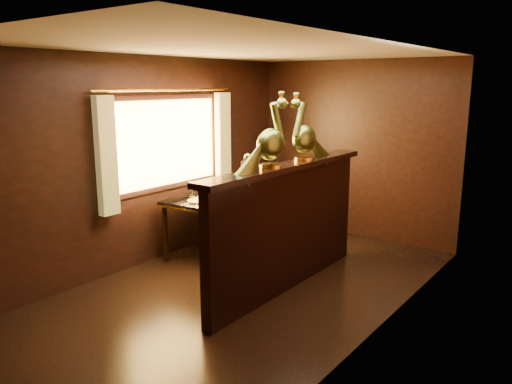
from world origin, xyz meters
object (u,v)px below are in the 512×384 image
at_px(dining_table, 214,201).
at_px(chair_left, 259,228).
at_px(chair_right, 254,207).
at_px(peacock_left, 271,130).
at_px(peacock_right, 305,127).

relative_size(dining_table, chair_left, 1.10).
xyz_separation_m(chair_left, chair_right, (-0.41, 0.46, 0.09)).
bearing_deg(peacock_left, dining_table, 152.97).
relative_size(dining_table, peacock_left, 1.85).
distance_m(chair_right, peacock_right, 1.22).
distance_m(peacock_left, peacock_right, 0.63).
bearing_deg(dining_table, chair_right, -7.74).
xyz_separation_m(chair_right, peacock_right, (0.70, -0.04, 0.99)).
distance_m(dining_table, peacock_right, 1.72).
bearing_deg(chair_right, peacock_left, -37.99).
bearing_deg(dining_table, peacock_right, -7.88).
relative_size(peacock_left, peacock_right, 1.02).
bearing_deg(chair_right, dining_table, -177.58).
bearing_deg(chair_left, peacock_left, -21.39).
xyz_separation_m(dining_table, chair_left, (1.08, -0.49, -0.06)).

